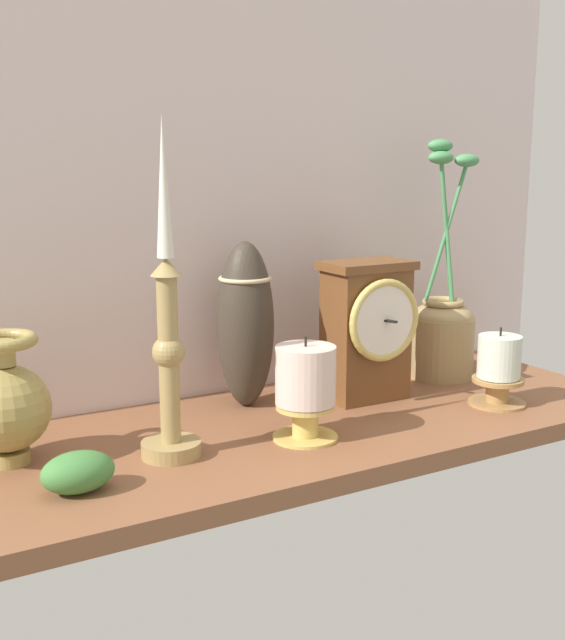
{
  "coord_description": "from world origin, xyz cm",
  "views": [
    {
      "loc": [
        -50.11,
        -84.61,
        33.82
      ],
      "look_at": [
        -1.57,
        0.0,
        14.0
      ],
      "focal_mm": 43.82,
      "sensor_mm": 36.0,
      "label": 1
    }
  ],
  "objects_px": {
    "pillar_candle_front": "(499,370)",
    "tall_ceramic_vase": "(246,324)",
    "brass_vase_bulbous": "(6,403)",
    "mantel_clock": "(367,329)",
    "candlestick_tall_left": "(168,347)",
    "brass_vase_jar": "(442,327)",
    "pillar_candle_near_clock": "(305,387)"
  },
  "relations": [
    {
      "from": "brass_vase_jar",
      "to": "tall_ceramic_vase",
      "type": "bearing_deg",
      "value": 176.78
    },
    {
      "from": "mantel_clock",
      "to": "brass_vase_bulbous",
      "type": "bearing_deg",
      "value": -179.79
    },
    {
      "from": "candlestick_tall_left",
      "to": "brass_vase_jar",
      "type": "distance_m",
      "value": 0.52
    },
    {
      "from": "brass_vase_bulbous",
      "to": "pillar_candle_front",
      "type": "bearing_deg",
      "value": -9.99
    },
    {
      "from": "mantel_clock",
      "to": "brass_vase_bulbous",
      "type": "height_order",
      "value": "mantel_clock"
    },
    {
      "from": "brass_vase_jar",
      "to": "mantel_clock",
      "type": "bearing_deg",
      "value": -167.73
    },
    {
      "from": "mantel_clock",
      "to": "brass_vase_jar",
      "type": "bearing_deg",
      "value": 12.27
    },
    {
      "from": "pillar_candle_front",
      "to": "pillar_candle_near_clock",
      "type": "bearing_deg",
      "value": 177.06
    },
    {
      "from": "candlestick_tall_left",
      "to": "brass_vase_bulbous",
      "type": "relative_size",
      "value": 2.58
    },
    {
      "from": "brass_vase_bulbous",
      "to": "tall_ceramic_vase",
      "type": "relative_size",
      "value": 0.65
    },
    {
      "from": "mantel_clock",
      "to": "pillar_candle_front",
      "type": "bearing_deg",
      "value": -38.51
    },
    {
      "from": "candlestick_tall_left",
      "to": "tall_ceramic_vase",
      "type": "relative_size",
      "value": 1.68
    },
    {
      "from": "brass_vase_jar",
      "to": "pillar_candle_near_clock",
      "type": "bearing_deg",
      "value": -157.92
    },
    {
      "from": "brass_vase_jar",
      "to": "candlestick_tall_left",
      "type": "bearing_deg",
      "value": -167.78
    },
    {
      "from": "pillar_candle_front",
      "to": "brass_vase_bulbous",
      "type": "bearing_deg",
      "value": 170.01
    },
    {
      "from": "tall_ceramic_vase",
      "to": "brass_vase_jar",
      "type": "bearing_deg",
      "value": -3.22
    },
    {
      "from": "brass_vase_jar",
      "to": "pillar_candle_front",
      "type": "relative_size",
      "value": 3.34
    },
    {
      "from": "brass_vase_jar",
      "to": "tall_ceramic_vase",
      "type": "relative_size",
      "value": 1.6
    },
    {
      "from": "pillar_candle_near_clock",
      "to": "pillar_candle_front",
      "type": "bearing_deg",
      "value": -2.94
    },
    {
      "from": "pillar_candle_near_clock",
      "to": "tall_ceramic_vase",
      "type": "height_order",
      "value": "tall_ceramic_vase"
    },
    {
      "from": "mantel_clock",
      "to": "tall_ceramic_vase",
      "type": "height_order",
      "value": "tall_ceramic_vase"
    },
    {
      "from": "candlestick_tall_left",
      "to": "brass_vase_bulbous",
      "type": "height_order",
      "value": "candlestick_tall_left"
    },
    {
      "from": "mantel_clock",
      "to": "brass_vase_jar",
      "type": "xyz_separation_m",
      "value": [
        0.17,
        0.04,
        -0.02
      ]
    },
    {
      "from": "mantel_clock",
      "to": "candlestick_tall_left",
      "type": "bearing_deg",
      "value": -167.8
    },
    {
      "from": "candlestick_tall_left",
      "to": "pillar_candle_near_clock",
      "type": "relative_size",
      "value": 3.0
    },
    {
      "from": "pillar_candle_front",
      "to": "mantel_clock",
      "type": "bearing_deg",
      "value": 141.49
    },
    {
      "from": "pillar_candle_front",
      "to": "tall_ceramic_vase",
      "type": "distance_m",
      "value": 0.36
    },
    {
      "from": "mantel_clock",
      "to": "candlestick_tall_left",
      "type": "xyz_separation_m",
      "value": [
        -0.33,
        -0.07,
        0.03
      ]
    },
    {
      "from": "candlestick_tall_left",
      "to": "pillar_candle_near_clock",
      "type": "height_order",
      "value": "candlestick_tall_left"
    },
    {
      "from": "pillar_candle_front",
      "to": "pillar_candle_near_clock",
      "type": "height_order",
      "value": "pillar_candle_near_clock"
    },
    {
      "from": "pillar_candle_near_clock",
      "to": "brass_vase_bulbous",
      "type": "bearing_deg",
      "value": 163.74
    },
    {
      "from": "brass_vase_jar",
      "to": "pillar_candle_near_clock",
      "type": "relative_size",
      "value": 2.86
    }
  ]
}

